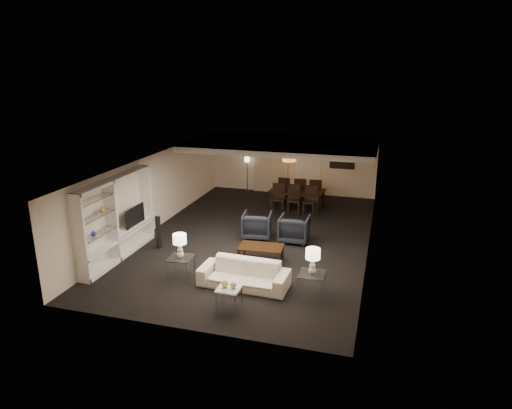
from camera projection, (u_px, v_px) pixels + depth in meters
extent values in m
plane|color=black|center=(256.00, 237.00, 14.61)|extent=(11.00, 11.00, 0.00)
cube|color=silver|center=(256.00, 161.00, 13.87)|extent=(7.00, 11.00, 0.02)
cube|color=beige|center=(292.00, 164.00, 19.29)|extent=(7.00, 0.02, 2.50)
cube|color=beige|center=(181.00, 275.00, 9.19)|extent=(7.00, 0.02, 2.50)
cube|color=beige|center=(155.00, 192.00, 15.17)|extent=(0.02, 11.00, 2.50)
cube|color=beige|center=(371.00, 209.00, 13.32)|extent=(0.02, 11.00, 2.50)
cube|color=silver|center=(282.00, 145.00, 17.11)|extent=(7.00, 4.00, 0.20)
cube|color=beige|center=(271.00, 165.00, 19.47)|extent=(1.50, 0.12, 2.40)
cube|color=silver|center=(308.00, 170.00, 19.14)|extent=(0.90, 0.05, 2.10)
cube|color=#142D38|center=(342.00, 160.00, 18.61)|extent=(0.95, 0.04, 0.65)
cylinder|color=#D8591E|center=(289.00, 158.00, 17.18)|extent=(0.52, 0.52, 0.24)
imported|color=beige|center=(244.00, 274.00, 11.31)|extent=(2.26, 0.96, 0.65)
imported|color=black|center=(257.00, 225.00, 14.47)|extent=(1.00, 1.03, 0.83)
imported|color=black|center=(294.00, 229.00, 14.16)|extent=(0.90, 0.92, 0.83)
sphere|color=#CFBE6D|center=(225.00, 284.00, 10.25)|extent=(0.16, 0.16, 0.16)
sphere|color=tan|center=(233.00, 285.00, 10.20)|extent=(0.14, 0.14, 0.14)
imported|color=black|center=(132.00, 216.00, 13.46)|extent=(0.98, 0.13, 0.57)
imported|color=#2734AB|center=(93.00, 233.00, 11.76)|extent=(0.16, 0.16, 0.16)
imported|color=gold|center=(102.00, 209.00, 12.05)|extent=(0.16, 0.16, 0.17)
cube|color=black|center=(158.00, 232.00, 13.63)|extent=(0.14, 0.14, 1.01)
imported|color=black|center=(297.00, 199.00, 17.44)|extent=(2.11, 1.29, 0.71)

